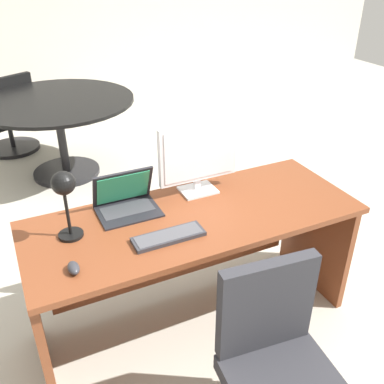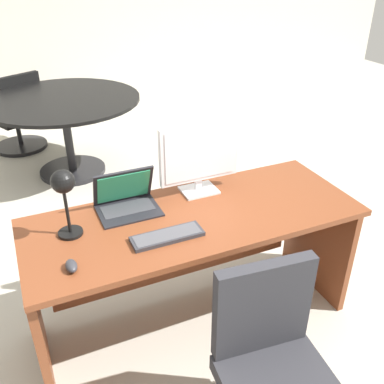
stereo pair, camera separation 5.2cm
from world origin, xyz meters
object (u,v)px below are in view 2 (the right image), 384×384
object	(u,v)px
laptop	(126,197)
keyboard	(167,236)
meeting_table	(65,117)
desk_lamp	(64,190)
monitor	(199,155)
mouse	(71,266)
meeting_chair_near	(19,121)
desk	(191,244)

from	to	relation	value
laptop	keyboard	size ratio (longest dim) A/B	0.91
keyboard	meeting_table	size ratio (longest dim) A/B	0.25
keyboard	desk_lamp	size ratio (longest dim) A/B	0.98
laptop	monitor	bearing A→B (deg)	0.76
mouse	desk_lamp	distance (m)	0.35
keyboard	mouse	xyz separation A→B (m)	(-0.46, -0.05, 0.01)
laptop	meeting_chair_near	size ratio (longest dim) A/B	0.37
monitor	mouse	bearing A→B (deg)	-152.95
monitor	meeting_chair_near	bearing A→B (deg)	105.95
meeting_table	monitor	bearing A→B (deg)	-78.28
mouse	meeting_table	world-z (taller)	mouse
monitor	desk_lamp	bearing A→B (deg)	-168.07
meeting_chair_near	laptop	bearing A→B (deg)	-82.28
mouse	desk	bearing A→B (deg)	19.54
desk	desk_lamp	xyz separation A→B (m)	(-0.62, 0.01, 0.49)
keyboard	desk_lamp	world-z (taller)	desk_lamp
desk	desk_lamp	world-z (taller)	desk_lamp
meeting_chair_near	desk_lamp	bearing A→B (deg)	-88.65
laptop	desk	bearing A→B (deg)	-28.10
mouse	meeting_chair_near	xyz separation A→B (m)	(-0.03, 3.28, -0.44)
desk	monitor	xyz separation A→B (m)	(0.13, 0.17, 0.45)
keyboard	mouse	distance (m)	0.47
desk	desk_lamp	distance (m)	0.79
meeting_table	mouse	bearing A→B (deg)	-98.31
keyboard	mouse	world-z (taller)	mouse
desk	meeting_table	world-z (taller)	meeting_table
desk	meeting_table	xyz separation A→B (m)	(-0.31, 2.25, 0.05)
monitor	laptop	bearing A→B (deg)	-179.24
monitor	desk_lamp	world-z (taller)	monitor
monitor	meeting_table	world-z (taller)	monitor
desk	monitor	world-z (taller)	monitor
monitor	meeting_table	distance (m)	2.16
desk_lamp	meeting_chair_near	distance (m)	3.11
desk	keyboard	world-z (taller)	keyboard
mouse	meeting_table	distance (m)	2.52
keyboard	meeting_table	xyz separation A→B (m)	(-0.10, 2.43, -0.18)
keyboard	meeting_table	distance (m)	2.44
mouse	meeting_table	bearing A→B (deg)	81.69
laptop	meeting_chair_near	xyz separation A→B (m)	(-0.39, 2.88, -0.49)
meeting_chair_near	keyboard	bearing A→B (deg)	-81.36
keyboard	desk_lamp	distance (m)	0.53
desk	laptop	world-z (taller)	laptop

